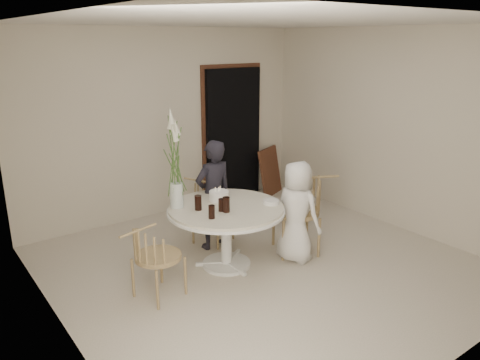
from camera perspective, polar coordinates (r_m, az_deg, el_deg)
ground at (r=5.57m, az=2.86°, el=-10.28°), size 4.50×4.50×0.00m
room_shell at (r=5.04m, az=3.13°, el=6.34°), size 4.50×4.50×4.50m
doorway at (r=7.54m, az=-0.86°, el=5.50°), size 1.00×0.10×2.10m
door_trim at (r=7.56m, az=-1.04°, el=5.99°), size 1.12×0.03×2.22m
table at (r=5.30m, az=-1.70°, el=-4.40°), size 1.33×1.33×0.73m
picture_frame at (r=7.87m, az=3.69°, el=1.04°), size 0.62×0.40×0.79m
chair_far at (r=6.04m, az=-4.23°, el=-2.64°), size 0.57×0.59×0.81m
chair_right at (r=5.75m, az=8.21°, el=-2.76°), size 0.71×0.69×0.97m
chair_left at (r=4.73m, az=-11.06°, el=-8.66°), size 0.55×0.52×0.81m
girl at (r=5.77m, az=-3.25°, el=-1.83°), size 0.50×0.33×1.38m
boy at (r=5.48m, az=6.94°, el=-3.90°), size 0.50×0.66×1.21m
birthday_cake at (r=5.45m, az=-2.58°, el=-1.91°), size 0.23×0.23×0.16m
cola_tumbler_a at (r=4.90m, az=-3.48°, el=-3.90°), size 0.09×0.09×0.14m
cola_tumbler_b at (r=5.07m, az=-1.69°, el=-3.02°), size 0.09×0.09×0.17m
cola_tumbler_c at (r=5.15m, az=-5.13°, el=-2.78°), size 0.08×0.08×0.17m
cola_tumbler_d at (r=5.10m, az=-2.29°, el=-3.06°), size 0.09×0.09×0.14m
plate_stack at (r=5.35m, az=3.81°, el=-2.67°), size 0.24×0.24×0.05m
flower_vase at (r=5.14m, az=-7.90°, el=1.93°), size 0.15×0.15×1.12m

